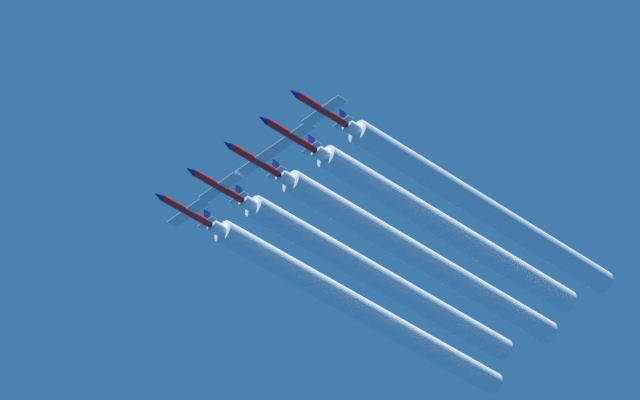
{
  "coord_description": "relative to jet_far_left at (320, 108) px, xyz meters",
  "views": [
    {
      "loc": [
        -210.54,
        182.38,
        2.35
      ],
      "look_at": [
        -0.07,
        -13.56,
        235.58
      ],
      "focal_mm": 139.6,
      "sensor_mm": 36.0,
      "label": 1
    }
  ],
  "objects": [
    {
      "name": "jet_far_left",
      "position": [
        0.0,
        0.0,
        0.0
      ],
      "size": [
        7.8,
        11.36,
        2.73
      ],
      "color": "red"
    },
    {
      "name": "jet_inner_left",
      "position": [
        7.26,
        -0.6,
        0.05
      ],
      "size": [
        7.8,
        11.36,
        2.73
      ],
      "color": "red"
    },
    {
      "name": "jet_center",
      "position": [
        14.83,
        -0.45,
        -0.09
      ],
      "size": [
        7.8,
        11.36,
        2.73
      ],
      "color": "red"
    },
    {
      "name": "jet_inner_right",
      "position": [
        22.54,
        0.01,
        -0.59
      ],
      "size": [
        7.8,
        11.36,
        2.73
      ],
      "color": "red"
    },
    {
      "name": "jet_far_right",
      "position": [
        30.25,
        -0.42,
        -0.56
      ],
      "size": [
        7.8,
        11.36,
        2.73
      ],
      "color": "red"
    },
    {
      "name": "smoke_trail_far_left",
      "position": [
        -0.0,
        -32.79,
        -0.03
      ],
      "size": [
        3.7,
        55.18,
        3.7
      ],
      "color": "white"
    },
    {
      "name": "smoke_trail_inner_left",
      "position": [
        7.26,
        -32.9,
        0.02
      ],
      "size": [
        3.7,
        54.21,
        3.7
      ],
      "color": "white"
    },
    {
      "name": "smoke_trail_center",
      "position": [
        14.83,
        -34.68,
        -0.12
      ],
      "size": [
        3.7,
        58.06,
        3.7
      ],
      "color": "white"
    },
    {
      "name": "smoke_trail_inner_right",
      "position": [
        22.54,
        -33.34,
        -0.62
      ],
      "size": [
        3.7,
        56.3,
        3.7
      ],
      "color": "white"
    },
    {
      "name": "smoke_trail_far_right",
      "position": [
        30.25,
        -36.38,
        -0.58
      ],
      "size": [
        3.7,
        61.54,
        3.7
      ],
      "color": "white"
    }
  ]
}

